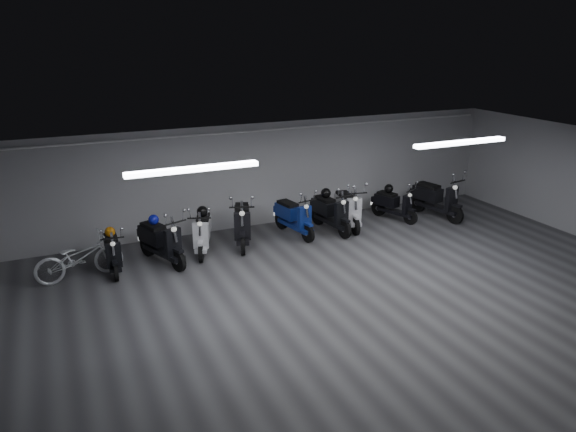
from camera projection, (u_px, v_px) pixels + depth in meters
name	position (u px, v px, depth m)	size (l,w,h in m)	color
floor	(362.00, 300.00, 10.73)	(14.00, 10.00, 0.01)	#3D3D3F
ceiling	(369.00, 161.00, 9.83)	(14.00, 10.00, 0.01)	gray
back_wall	(267.00, 174.00, 14.61)	(14.00, 0.01, 2.80)	#A5A5A7
fluor_strip_left	(193.00, 169.00, 9.55)	(2.40, 0.18, 0.08)	white
fluor_strip_right	(461.00, 143.00, 11.87)	(2.40, 0.18, 0.08)	white
conduit	(268.00, 130.00, 14.14)	(0.05, 0.05, 13.60)	white
scooter_0	(112.00, 246.00, 11.83)	(0.53, 1.60, 1.19)	black
scooter_1	(161.00, 234.00, 12.21)	(0.63, 1.90, 1.41)	black
scooter_2	(202.00, 226.00, 12.85)	(0.59, 1.77, 1.32)	silver
scooter_3	(242.00, 217.00, 13.31)	(0.65, 1.96, 1.46)	black
scooter_4	(294.00, 211.00, 13.93)	(0.60, 1.81, 1.35)	navy
scooter_5	(331.00, 206.00, 14.22)	(0.62, 1.86, 1.39)	black
scooter_6	(348.00, 202.00, 14.52)	(0.63, 1.89, 1.40)	silver
scooter_7	(395.00, 199.00, 15.11)	(0.54, 1.63, 1.21)	black
scooter_8	(437.00, 192.00, 15.28)	(0.67, 2.00, 1.49)	black
bicycle	(78.00, 253.00, 11.47)	(0.64, 1.82, 1.18)	silver
helmet_0	(389.00, 189.00, 15.18)	(0.25, 0.25, 0.25)	black
helmet_1	(326.00, 193.00, 14.34)	(0.27, 0.27, 0.27)	black
helmet_2	(110.00, 232.00, 11.94)	(0.23, 0.23, 0.23)	#BA660A
helmet_3	(202.00, 211.00, 12.98)	(0.27, 0.27, 0.27)	black
helmet_4	(154.00, 220.00, 12.29)	(0.24, 0.24, 0.24)	#0D1393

